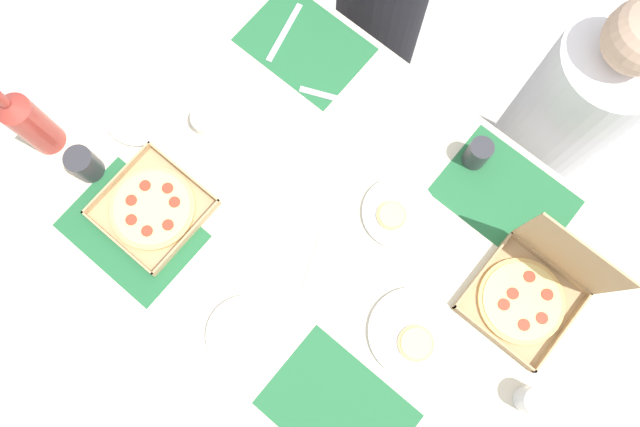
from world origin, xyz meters
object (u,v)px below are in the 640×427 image
Objects in this scene: pizza_box_corner_right at (531,292)px; cup_red at (84,164)px; pizza_box_center at (153,208)px; plate_far_right at (245,334)px; plate_near_right at (140,113)px; cup_clear_left at (532,400)px; soda_bottle at (29,122)px; plate_near_left at (398,213)px; plate_far_left at (413,334)px; cup_dark at (478,154)px; diner_right_seat at (558,122)px; condiment_bowl at (206,121)px.

pizza_box_corner_right is 1.25m from cup_red.
pizza_box_corner_right is 1.11× the size of pizza_box_center.
plate_near_right is at bearing 156.83° from plate_far_right.
cup_clear_left is at bearing 27.10° from plate_far_right.
cup_red is at bearing 3.84° from soda_bottle.
pizza_box_corner_right reaches higher than plate_near_left.
plate_far_left is at bearing -170.29° from cup_clear_left.
plate_near_right is 2.01× the size of cup_dark.
plate_far_left is (0.23, -0.23, -0.00)m from plate_near_left.
plate_near_right is (-1.16, -0.29, -0.04)m from pizza_box_corner_right.
pizza_box_corner_right reaches higher than cup_clear_left.
pizza_box_center is 2.59× the size of cup_dark.
pizza_box_corner_right is 1.19m from plate_near_right.
cup_red is (-0.21, -0.03, 0.04)m from pizza_box_center.
cup_dark is at bearing 108.44° from plate_far_left.
cup_red is at bearing -130.75° from diner_right_seat.
soda_bottle is (-0.90, -0.47, 0.12)m from plate_near_left.
diner_right_seat reaches higher than plate_near_left.
diner_right_seat is at bearing 113.60° from cup_clear_left.
cup_clear_left is (0.49, -0.44, -0.01)m from cup_dark.
diner_right_seat is at bearing 72.64° from plate_near_left.
condiment_bowl is at bearing 101.64° from pizza_box_center.
plate_far_left is (-0.17, -0.28, -0.04)m from pizza_box_corner_right.
pizza_box_corner_right is at bearing 10.70° from condiment_bowl.
pizza_box_center is 3.15× the size of condiment_bowl.
plate_near_right is 0.22m from cup_red.
cup_clear_left is (1.46, 0.29, -0.09)m from soda_bottle.
soda_bottle is at bearing -176.16° from cup_red.
cup_dark is (-0.33, 0.22, 0.01)m from pizza_box_corner_right.
diner_right_seat is at bearing 45.20° from soda_bottle.
cup_red is at bearing -172.09° from pizza_box_center.
pizza_box_corner_right reaches higher than cup_dark.
diner_right_seat reaches higher than cup_dark.
cup_red is at bearing -167.97° from cup_clear_left.
plate_far_right is at bearing -101.78° from plate_near_left.
cup_dark reaches higher than plate_far_left.
plate_far_right is at bearing -38.11° from condiment_bowl.
cup_dark is at bearing 31.56° from condiment_bowl.
plate_near_left is 1.02m from soda_bottle.
pizza_box_center is at bearing -153.15° from pizza_box_corner_right.
soda_bottle reaches higher than cup_dark.
plate_near_right is at bearing -177.22° from cup_clear_left.
cup_red is at bearing -138.54° from cup_dark.
plate_near_right is (-0.76, -0.24, -0.00)m from plate_near_left.
pizza_box_corner_right reaches higher than plate_near_right.
pizza_box_center is at bearing 167.58° from plate_far_right.
plate_near_left is at bearing 78.22° from plate_far_right.
plate_far_left reaches higher than plate_far_right.
cup_dark reaches higher than plate_far_right.
condiment_bowl is (0.17, 0.10, 0.01)m from plate_near_right.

